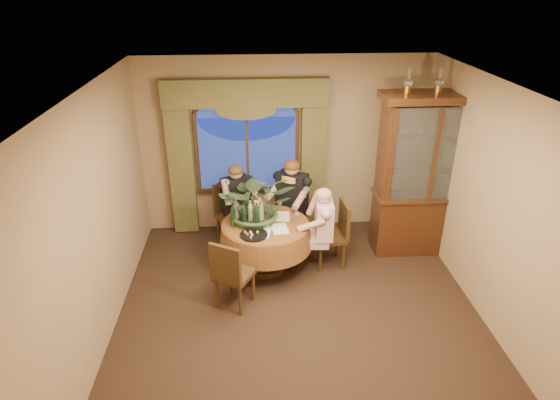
{
  "coord_description": "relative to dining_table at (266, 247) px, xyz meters",
  "views": [
    {
      "loc": [
        -0.55,
        -4.47,
        3.84
      ],
      "look_at": [
        -0.17,
        1.18,
        1.1
      ],
      "focal_mm": 30.0,
      "sensor_mm": 36.0,
      "label": 1
    }
  ],
  "objects": [
    {
      "name": "person_pink",
      "position": [
        0.8,
        -0.05,
        0.26
      ],
      "size": [
        0.44,
        0.48,
        1.27
      ],
      "primitive_type": null,
      "rotation": [
        0.0,
        0.0,
        1.51
      ],
      "color": "#D8A7B4",
      "rests_on": "floor"
    },
    {
      "name": "wine_bottle_0",
      "position": [
        -0.2,
        0.04,
        0.54
      ],
      "size": [
        0.07,
        0.07,
        0.33
      ],
      "primitive_type": "cylinder",
      "color": "tan",
      "rests_on": "dining_table"
    },
    {
      "name": "window",
      "position": [
        -0.23,
        1.25,
        0.92
      ],
      "size": [
        1.62,
        0.1,
        1.32
      ],
      "primitive_type": null,
      "color": "navy",
      "rests_on": "wall_back"
    },
    {
      "name": "tasting_paper_1",
      "position": [
        0.24,
        0.18,
        0.38
      ],
      "size": [
        0.24,
        0.32,
        0.0
      ],
      "primitive_type": "cube",
      "rotation": [
        0.0,
        0.0,
        -0.09
      ],
      "color": "white",
      "rests_on": "dining_table"
    },
    {
      "name": "wine_bottle_2",
      "position": [
        -0.26,
        0.18,
        0.54
      ],
      "size": [
        0.07,
        0.07,
        0.33
      ],
      "primitive_type": "cylinder",
      "color": "black",
      "rests_on": "dining_table"
    },
    {
      "name": "stoneware_vase",
      "position": [
        -0.09,
        0.09,
        0.53
      ],
      "size": [
        0.16,
        0.16,
        0.3
      ],
      "primitive_type": null,
      "color": "tan",
      "rests_on": "dining_table"
    },
    {
      "name": "wine_glass_person_back",
      "position": [
        -0.2,
        0.38,
        0.46
      ],
      "size": [
        0.07,
        0.07,
        0.18
      ],
      "primitive_type": null,
      "color": "silver",
      "rests_on": "dining_table"
    },
    {
      "name": "chair_front_left",
      "position": [
        -0.42,
        -0.76,
        0.1
      ],
      "size": [
        0.57,
        0.57,
        0.96
      ],
      "primitive_type": "cube",
      "rotation": [
        0.0,
        0.0,
        -0.51
      ],
      "color": "black",
      "rests_on": "floor"
    },
    {
      "name": "centerpiece_plant",
      "position": [
        -0.11,
        0.12,
        1.01
      ],
      "size": [
        1.01,
        1.12,
        0.88
      ],
      "primitive_type": "imported",
      "color": "#385132",
      "rests_on": "dining_table"
    },
    {
      "name": "drapery_left",
      "position": [
        -1.26,
        1.2,
        0.8
      ],
      "size": [
        0.38,
        0.14,
        2.32
      ],
      "primitive_type": "cube",
      "color": "brown",
      "rests_on": "floor"
    },
    {
      "name": "chair_back_right",
      "position": [
        0.43,
        0.8,
        0.1
      ],
      "size": [
        0.57,
        0.57,
        0.96
      ],
      "primitive_type": "cube",
      "rotation": [
        0.0,
        0.0,
        -3.63
      ],
      "color": "black",
      "rests_on": "floor"
    },
    {
      "name": "arched_transom",
      "position": [
        -0.23,
        1.25,
        1.71
      ],
      "size": [
        1.6,
        0.06,
        0.44
      ],
      "primitive_type": null,
      "color": "navy",
      "rests_on": "wall_back"
    },
    {
      "name": "person_scarf",
      "position": [
        0.43,
        0.71,
        0.33
      ],
      "size": [
        0.67,
        0.66,
        1.41
      ],
      "primitive_type": null,
      "rotation": [
        0.0,
        0.0,
        -3.68
      ],
      "color": "black",
      "rests_on": "floor"
    },
    {
      "name": "olive_bowl",
      "position": [
        0.02,
        -0.07,
        0.4
      ],
      "size": [
        0.16,
        0.16,
        0.05
      ],
      "primitive_type": "imported",
      "color": "#4E5D31",
      "rests_on": "dining_table"
    },
    {
      "name": "wine_bottle_5",
      "position": [
        -0.44,
        -0.05,
        0.54
      ],
      "size": [
        0.07,
        0.07,
        0.33
      ],
      "primitive_type": "cylinder",
      "color": "black",
      "rests_on": "dining_table"
    },
    {
      "name": "wine_glass_person_pink",
      "position": [
        0.43,
        -0.02,
        0.46
      ],
      "size": [
        0.07,
        0.07,
        0.18
      ],
      "primitive_type": null,
      "color": "silver",
      "rests_on": "dining_table"
    },
    {
      "name": "oil_lamp_left",
      "position": [
        1.92,
        0.43,
        2.2
      ],
      "size": [
        0.11,
        0.11,
        0.34
      ],
      "primitive_type": null,
      "color": "#A5722D",
      "rests_on": "china_cabinet"
    },
    {
      "name": "wine_glass_person_scarf",
      "position": [
        0.22,
        0.37,
        0.46
      ],
      "size": [
        0.07,
        0.07,
        0.18
      ],
      "primitive_type": null,
      "color": "silver",
      "rests_on": "dining_table"
    },
    {
      "name": "dining_table",
      "position": [
        0.0,
        0.0,
        0.0
      ],
      "size": [
        1.48,
        1.48,
        0.75
      ],
      "primitive_type": "cylinder",
      "rotation": [
        0.0,
        0.0,
        0.16
      ],
      "color": "maroon",
      "rests_on": "floor"
    },
    {
      "name": "ceiling",
      "position": [
        0.37,
        -1.18,
        2.42
      ],
      "size": [
        5.0,
        5.0,
        0.0
      ],
      "primitive_type": "plane",
      "rotation": [
        3.14,
        0.0,
        0.0
      ],
      "color": "white",
      "rests_on": "wall_back"
    },
    {
      "name": "chair_right",
      "position": [
        0.92,
        0.09,
        0.1
      ],
      "size": [
        0.46,
        0.46,
        0.96
      ],
      "primitive_type": "cube",
      "rotation": [
        0.0,
        0.0,
        -4.62
      ],
      "color": "black",
      "rests_on": "floor"
    },
    {
      "name": "wine_bottle_1",
      "position": [
        -0.4,
        0.11,
        0.54
      ],
      "size": [
        0.07,
        0.07,
        0.33
      ],
      "primitive_type": "cylinder",
      "color": "tan",
      "rests_on": "dining_table"
    },
    {
      "name": "drapery_right",
      "position": [
        0.8,
        1.2,
        0.8
      ],
      "size": [
        0.38,
        0.14,
        2.32
      ],
      "primitive_type": "cube",
      "color": "brown",
      "rests_on": "floor"
    },
    {
      "name": "chair_back",
      "position": [
        -0.48,
        0.79,
        0.1
      ],
      "size": [
        0.58,
        0.58,
        0.96
      ],
      "primitive_type": "cube",
      "rotation": [
        0.0,
        0.0,
        -2.59
      ],
      "color": "black",
      "rests_on": "floor"
    },
    {
      "name": "wall_back",
      "position": [
        0.37,
        1.32,
        1.02
      ],
      "size": [
        4.5,
        0.0,
        4.5
      ],
      "primitive_type": "plane",
      "rotation": [
        1.57,
        0.0,
        0.0
      ],
      "color": "#957652",
      "rests_on": "ground"
    },
    {
      "name": "china_cabinet",
      "position": [
        2.34,
        0.43,
        0.83
      ],
      "size": [
        1.48,
        0.58,
        2.41
      ],
      "primitive_type": "cube",
      "color": "#34190E",
      "rests_on": "floor"
    },
    {
      "name": "tasting_paper_2",
      "position": [
        -0.05,
        -0.27,
        0.38
      ],
      "size": [
        0.26,
        0.33,
        0.0
      ],
      "primitive_type": "cube",
      "rotation": [
        0.0,
        0.0,
        -0.19
      ],
      "color": "white",
      "rests_on": "dining_table"
    },
    {
      "name": "person_back",
      "position": [
        -0.41,
        0.78,
        0.29
      ],
      "size": [
        0.62,
        0.61,
        1.32
      ],
      "primitive_type": null,
      "rotation": [
        0.0,
        0.0,
        -2.65
      ],
      "color": "black",
      "rests_on": "floor"
    },
    {
      "name": "wine_bottle_4",
      "position": [
        -0.11,
        -0.04,
        0.54
      ],
      "size": [
        0.07,
        0.07,
        0.33
      ],
      "primitive_type": "cylinder",
      "color": "black",
      "rests_on": "dining_table"
    },
    {
      "name": "tasting_paper_0",
      "position": [
        0.19,
        -0.17,
        0.38
      ],
      "size": [
        0.24,
        0.32,
        0.0
      ],
      "primitive_type": "cube",
      "rotation": [
        0.0,
        0.0,
        0.1
      ],
      "color": "white",
      "rests_on": "dining_table"
    },
    {
      "name": "oil_lamp_right",
      "position": [
        2.76,
        0.43,
        2.2
      ],
      "size": [
        0.11,
        0.11,
        0.34
      ],
      "primitive_type": null,
      "color": "#A5722D",
      "rests_on": "china_cabinet"
    },
    {
      "name": "oil_lamp_center",
      "position": [
        2.34,
        0.43,
        2.2
      ],
      "size": [
        0.11,
        0.11,
        0.34
      ],
      "primitive_type": null,
      "color": "#A5722D",
      "rests_on": "china_cabinet"
    },
    {
      "name": "wine_bottle_3",
      "position": [
        -0.29,
        -0.01,
        0.54
      ],
      "size": [
        0.07,
        0.07,
        0.33
      ],
      "primitive_type": "cylinder",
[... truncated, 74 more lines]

